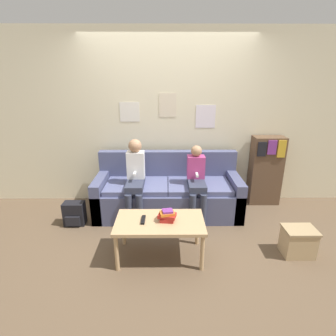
{
  "coord_description": "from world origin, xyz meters",
  "views": [
    {
      "loc": [
        -0.02,
        -3.02,
        1.92
      ],
      "look_at": [
        0.0,
        0.37,
        0.74
      ],
      "focal_mm": 28.0,
      "sensor_mm": 36.0,
      "label": 1
    }
  ],
  "objects": [
    {
      "name": "storage_box",
      "position": [
        1.46,
        -0.52,
        0.17
      ],
      "size": [
        0.35,
        0.26,
        0.33
      ],
      "color": "tan",
      "rests_on": "ground_plane"
    },
    {
      "name": "tv_remote",
      "position": [
        -0.27,
        -0.53,
        0.46
      ],
      "size": [
        0.04,
        0.17,
        0.02
      ],
      "rotation": [
        0.0,
        0.0,
        -0.01
      ],
      "color": "black",
      "rests_on": "coffee_table"
    },
    {
      "name": "wall_back",
      "position": [
        0.0,
        0.99,
        1.3
      ],
      "size": [
        8.0,
        0.06,
        2.6
      ],
      "color": "beige",
      "rests_on": "ground_plane"
    },
    {
      "name": "person_right",
      "position": [
        0.39,
        0.31,
        0.58
      ],
      "size": [
        0.24,
        0.54,
        1.04
      ],
      "color": "#33384C",
      "rests_on": "ground_plane"
    },
    {
      "name": "couch",
      "position": [
        0.0,
        0.51,
        0.29
      ],
      "size": [
        2.07,
        0.78,
        0.86
      ],
      "color": "#4C5175",
      "rests_on": "ground_plane"
    },
    {
      "name": "bookshelf",
      "position": [
        1.52,
        0.81,
        0.54
      ],
      "size": [
        0.47,
        0.27,
        1.08
      ],
      "color": "brown",
      "rests_on": "ground_plane"
    },
    {
      "name": "person_left",
      "position": [
        -0.45,
        0.32,
        0.64
      ],
      "size": [
        0.24,
        0.54,
        1.13
      ],
      "color": "#33384C",
      "rests_on": "ground_plane"
    },
    {
      "name": "backpack",
      "position": [
        -1.28,
        0.15,
        0.16
      ],
      "size": [
        0.28,
        0.2,
        0.32
      ],
      "color": "black",
      "rests_on": "ground_plane"
    },
    {
      "name": "coffee_table",
      "position": [
        -0.1,
        -0.54,
        0.4
      ],
      "size": [
        0.96,
        0.53,
        0.45
      ],
      "color": "tan",
      "rests_on": "ground_plane"
    },
    {
      "name": "book_stack",
      "position": [
        -0.02,
        -0.53,
        0.51
      ],
      "size": [
        0.21,
        0.16,
        0.13
      ],
      "color": "red",
      "rests_on": "coffee_table"
    },
    {
      "name": "ground_plane",
      "position": [
        0.0,
        0.0,
        0.0
      ],
      "size": [
        10.0,
        10.0,
        0.0
      ],
      "primitive_type": "plane",
      "color": "brown"
    }
  ]
}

